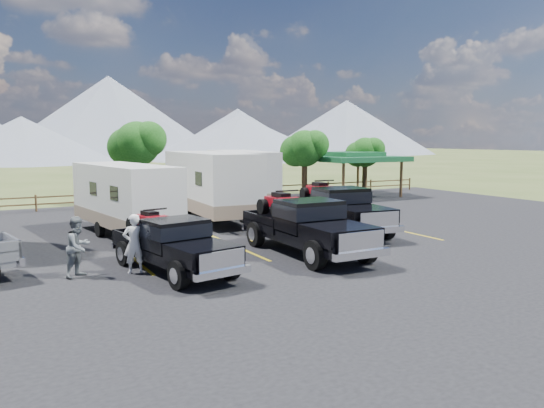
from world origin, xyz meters
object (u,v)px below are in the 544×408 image
rig_center (305,225)px  trailer_right (241,178)px  rig_right (338,208)px  pavilion (352,158)px  trailer_left (125,198)px  trailer_center (211,185)px  rig_left (172,243)px  person_b (78,247)px  person_a (134,244)px

rig_center → trailer_right: 13.40m
trailer_right → rig_right: bearing=-79.4°
pavilion → trailer_left: pavilion is taller
trailer_left → rig_right: bearing=-32.0°
trailer_center → trailer_right: size_ratio=1.01×
rig_left → trailer_center: 10.55m
rig_center → trailer_left: size_ratio=0.75×
rig_center → rig_right: bearing=40.7°
rig_center → person_b: 7.70m
pavilion → rig_right: bearing=-128.7°
trailer_left → rig_center: bearing=-63.1°
pavilion → rig_right: 15.59m
pavilion → trailer_center: 14.79m
pavilion → person_a: pavilion is taller
rig_right → trailer_right: size_ratio=0.70×
rig_left → person_b: (-2.67, 0.72, 0.01)m
trailer_left → person_b: trailer_left is taller
trailer_left → trailer_center: 5.29m
trailer_right → person_b: 16.76m
trailer_right → pavilion: bearing=22.5°
rig_right → trailer_right: 9.84m
rig_left → person_a: bearing=151.0°
rig_left → rig_right: rig_right is taller
pavilion → rig_center: bearing=-131.2°
pavilion → person_b: bearing=-144.9°
pavilion → trailer_right: (-9.88, -2.28, -0.97)m
trailer_center → person_b: (-7.62, -8.56, -0.89)m
rig_left → trailer_right: 15.72m
rig_left → trailer_right: (8.45, 13.23, 0.88)m
rig_center → trailer_right: bearing=75.1°
pavilion → rig_center: size_ratio=0.94×
pavilion → rig_left: 24.08m
person_a → person_b: (-1.58, 0.36, -0.01)m
trailer_center → person_b: 11.49m
rig_left → trailer_center: size_ratio=0.59×
pavilion → trailer_right: 10.18m
trailer_right → person_a: (-9.55, -12.87, -0.86)m
rig_right → rig_center: bearing=-133.0°
pavilion → rig_center: (-13.32, -15.21, -1.69)m
person_a → trailer_center: bearing=-123.8°
trailer_center → trailer_left: bearing=-152.8°
person_a → pavilion: bearing=-141.7°
rig_center → trailer_right: trailer_right is taller
rig_left → trailer_left: (0.16, 7.04, 0.69)m
trailer_right → person_b: size_ratio=5.38×
rig_right → person_b: (-11.32, -2.69, -0.16)m
rig_left → trailer_center: (4.95, 9.28, 0.90)m
rig_right → rig_left: bearing=-152.1°
rig_left → person_b: 2.77m
person_b → trailer_right: bearing=7.8°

